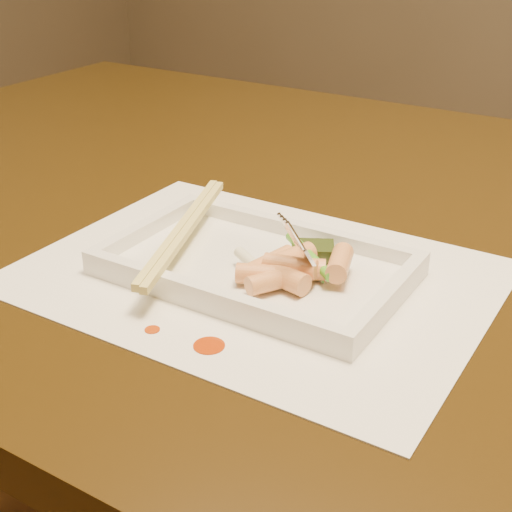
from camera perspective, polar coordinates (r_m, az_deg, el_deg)
The scene contains 24 objects.
table at distance 0.84m, azimuth 3.17°, elevation -1.76°, with size 1.40×0.90×0.75m.
placemat at distance 0.63m, azimuth -0.00°, elevation -1.52°, with size 0.40×0.30×0.00m, color white.
sauce_splatter_a at distance 0.53m, azimuth -3.77°, elevation -7.17°, with size 0.02×0.02×0.00m, color #AF3305.
sauce_splatter_b at distance 0.56m, azimuth -8.30°, elevation -5.85°, with size 0.01×0.01×0.00m, color #AF3305.
plate_base at distance 0.63m, azimuth 0.00°, elevation -1.14°, with size 0.26×0.16×0.01m, color white.
plate_rim_far at distance 0.68m, azimuth 3.27°, elevation 2.15°, with size 0.26×0.01×0.01m, color white.
plate_rim_near at distance 0.57m, azimuth -3.92°, elevation -3.11°, with size 0.26×0.01×0.01m, color white.
plate_rim_left at distance 0.69m, azimuth -8.79°, elevation 2.20°, with size 0.01×0.14×0.01m, color white.
plate_rim_right at distance 0.58m, azimuth 10.56°, elevation -3.17°, with size 0.01×0.14×0.01m, color white.
veg_piece at distance 0.64m, azimuth 4.55°, elevation 0.43°, with size 0.04×0.03×0.01m, color black.
scallion_white at distance 0.61m, azimuth -0.53°, elevation -0.38°, with size 0.01×0.01×0.04m, color #EAEACC.
scallion_green at distance 0.62m, azimuth 4.29°, elevation 0.04°, with size 0.01×0.01×0.09m, color #379017.
chopstick_a at distance 0.66m, azimuth -6.05°, elevation 2.25°, with size 0.01×0.23×0.01m, color #DDCF6E.
chopstick_b at distance 0.66m, azimuth -5.50°, elevation 2.10°, with size 0.01×0.23×0.01m, color #DDCF6E.
fork at distance 0.58m, azimuth 6.84°, elevation 4.69°, with size 0.09×0.10×0.14m, color silver, non-canonical shape.
sauce_blob_0 at distance 0.62m, azimuth 0.91°, elevation -1.24°, with size 0.04×0.04×0.00m, color #AF3305.
rice_cake_0 at distance 0.61m, azimuth 1.12°, elevation -0.60°, with size 0.02×0.02×0.05m, color #EDB36E.
rice_cake_1 at distance 0.58m, azimuth 1.37°, elevation -1.97°, with size 0.02×0.02×0.05m, color #EDB36E.
rice_cake_2 at distance 0.60m, azimuth 6.72°, elevation -0.54°, with size 0.02×0.02×0.04m, color #EDB36E.
rice_cake_3 at distance 0.59m, azimuth 0.62°, elevation -1.50°, with size 0.02×0.02×0.05m, color #EDB36E.
rice_cake_4 at distance 0.60m, azimuth 3.49°, elevation -1.02°, with size 0.02×0.02×0.04m, color #EDB36E.
rice_cake_5 at distance 0.59m, azimuth 2.75°, elevation -0.82°, with size 0.02×0.02×0.04m, color #EDB36E.
rice_cake_6 at distance 0.59m, azimuth 2.30°, elevation -1.72°, with size 0.02×0.02×0.04m, color #EDB36E.
rice_cake_7 at distance 0.62m, azimuth 2.99°, elevation -0.17°, with size 0.02×0.02×0.04m, color #EDB36E.
Camera 1 is at (0.35, -0.65, 1.05)m, focal length 50.00 mm.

